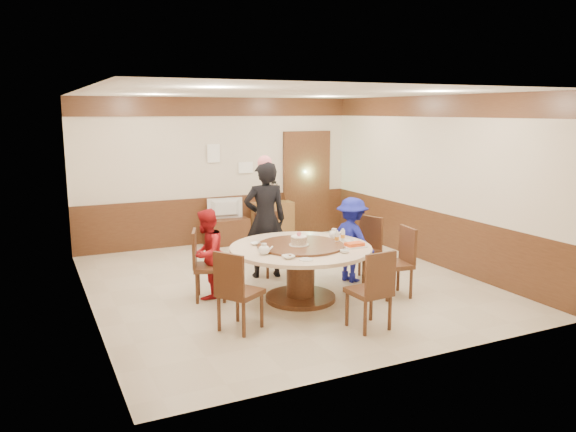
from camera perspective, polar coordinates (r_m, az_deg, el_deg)
name	(u,v)px	position (r m, az deg, el deg)	size (l,w,h in m)	color
room	(284,212)	(8.27, -0.45, 0.39)	(6.00, 6.04, 2.84)	beige
banquet_table	(301,262)	(7.63, 1.29, -4.69)	(1.92, 1.92, 0.78)	#4A2917
chair_0	(363,261)	(8.63, 7.58, -4.53)	(0.57, 0.56, 0.97)	#4A2917
chair_1	(272,255)	(8.90, -1.65, -3.98)	(0.47, 0.48, 0.97)	#4A2917
chair_2	(209,278)	(7.79, -8.02, -6.22)	(0.57, 0.56, 0.97)	#4A2917
chair_3	(239,305)	(6.69, -4.98, -9.00)	(0.61, 0.61, 0.97)	#4A2917
chair_4	(370,304)	(6.78, 8.29, -8.83)	(0.47, 0.48, 0.97)	#4A2917
chair_5	(395,275)	(7.99, 10.79, -5.87)	(0.50, 0.49, 0.97)	#4A2917
person_standing	(265,220)	(8.63, -2.34, -0.39)	(0.66, 0.43, 1.80)	black
person_red	(207,254)	(7.79, -8.25, -3.81)	(0.60, 0.47, 1.24)	red
person_blue	(352,240)	(8.51, 6.52, -2.40)	(0.83, 0.48, 1.28)	#171E97
birthday_cake	(299,240)	(7.51, 1.11, -2.50)	(0.27, 0.27, 0.19)	white
teapot_left	(264,250)	(7.15, -2.45, -3.46)	(0.17, 0.15, 0.13)	white
teapot_right	(334,234)	(8.06, 4.69, -1.87)	(0.17, 0.15, 0.13)	white
bowl_0	(255,244)	(7.66, -3.33, -2.83)	(0.14, 0.14, 0.03)	white
bowl_1	(345,251)	(7.27, 5.77, -3.60)	(0.13, 0.13, 0.04)	white
bowl_2	(288,257)	(6.96, 0.03, -4.18)	(0.16, 0.16, 0.04)	white
bowl_3	(349,242)	(7.77, 6.27, -2.66)	(0.13, 0.13, 0.04)	white
saucer_near	(306,259)	(6.90, 1.86, -4.43)	(0.18, 0.18, 0.01)	white
saucer_far	(313,236)	(8.21, 2.54, -2.00)	(0.18, 0.18, 0.01)	white
shrimp_platter	(355,245)	(7.58, 6.77, -2.95)	(0.30, 0.20, 0.06)	white
bottle_0	(337,238)	(7.76, 4.99, -2.21)	(0.06, 0.06, 0.16)	white
bottle_1	(343,235)	(7.90, 5.59, -1.98)	(0.06, 0.06, 0.16)	white
tv_stand	(226,231)	(10.94, -6.29, -1.56)	(0.85, 0.45, 0.50)	#4A2917
television	(226,209)	(10.85, -6.34, 0.75)	(0.69, 0.09, 0.40)	gray
side_cabinet	(273,221)	(11.29, -1.57, -0.46)	(0.80, 0.40, 0.75)	brown
thermos	(274,193)	(11.21, -1.44, 2.38)	(0.15, 0.15, 0.38)	silver
notice_left	(214,153)	(10.87, -7.56, 6.33)	(0.25, 0.00, 0.35)	white
notice_right	(246,168)	(11.11, -4.32, 4.93)	(0.30, 0.00, 0.22)	white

